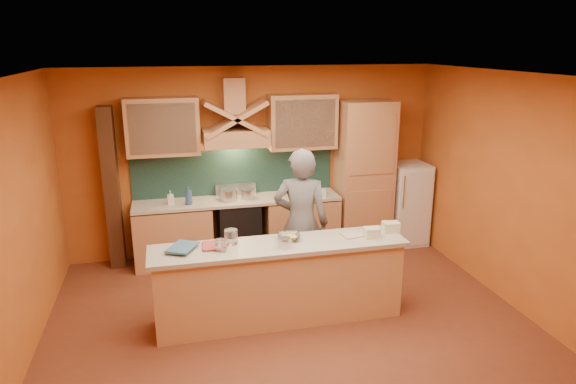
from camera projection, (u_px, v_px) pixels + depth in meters
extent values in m
cube|color=brown|center=(294.00, 331.00, 5.77)|extent=(5.50, 5.00, 0.01)
cube|color=white|center=(295.00, 77.00, 4.98)|extent=(5.50, 5.00, 0.01)
cube|color=#BD6125|center=(254.00, 161.00, 7.71)|extent=(5.50, 0.02, 2.80)
cube|color=#BD6125|center=(398.00, 344.00, 3.04)|extent=(5.50, 0.02, 2.80)
cube|color=#BD6125|center=(8.00, 235.00, 4.76)|extent=(0.02, 5.00, 2.80)
cube|color=#BD6125|center=(523.00, 196.00, 5.99)|extent=(0.02, 5.00, 2.80)
cube|color=tan|center=(174.00, 236.00, 7.42)|extent=(1.10, 0.60, 0.86)
cube|color=tan|center=(300.00, 225.00, 7.85)|extent=(1.10, 0.60, 0.86)
cube|color=#BCB29F|center=(238.00, 200.00, 7.50)|extent=(3.00, 0.62, 0.04)
cube|color=black|center=(239.00, 229.00, 7.63)|extent=(0.60, 0.58, 0.90)
cube|color=#17332F|center=(235.00, 172.00, 7.67)|extent=(3.00, 0.03, 0.70)
cube|color=tan|center=(236.00, 137.00, 7.29)|extent=(0.92, 0.50, 0.24)
cube|color=tan|center=(233.00, 96.00, 7.22)|extent=(0.30, 0.30, 0.50)
cube|color=tan|center=(163.00, 127.00, 7.08)|extent=(1.00, 0.35, 0.80)
cube|color=tan|center=(302.00, 122.00, 7.53)|extent=(1.00, 0.35, 0.80)
cube|color=tan|center=(364.00, 176.00, 7.87)|extent=(0.80, 0.60, 2.30)
cube|color=white|center=(406.00, 203.00, 8.18)|extent=(0.58, 0.60, 1.30)
cube|color=#472816|center=(112.00, 189.00, 7.18)|extent=(0.20, 0.30, 2.30)
cube|color=#E2AE74|center=(280.00, 285.00, 5.90)|extent=(2.80, 0.55, 0.88)
cube|color=#BCB29F|center=(279.00, 246.00, 5.77)|extent=(2.90, 0.62, 0.05)
imported|color=slate|center=(301.00, 223.00, 6.42)|extent=(0.81, 0.67, 1.90)
cylinder|color=#B7B8BE|center=(228.00, 195.00, 7.44)|extent=(0.27, 0.27, 0.18)
cylinder|color=#B4B4BB|center=(248.00, 195.00, 7.50)|extent=(0.20, 0.20, 0.15)
imported|color=silver|center=(171.00, 197.00, 7.23)|extent=(0.09, 0.09, 0.20)
imported|color=#314A89|center=(189.00, 195.00, 7.20)|extent=(0.10, 0.10, 0.27)
imported|color=silver|center=(310.00, 190.00, 7.84)|extent=(0.26, 0.26, 0.07)
cube|color=silver|center=(317.00, 193.00, 7.63)|extent=(0.30, 0.26, 0.09)
imported|color=#AF423E|center=(202.00, 247.00, 5.65)|extent=(0.22, 0.29, 0.03)
imported|color=#3A6581|center=(172.00, 246.00, 5.60)|extent=(0.40, 0.43, 0.03)
cylinder|color=silver|center=(231.00, 237.00, 5.74)|extent=(0.18, 0.18, 0.16)
cylinder|color=silver|center=(221.00, 246.00, 5.54)|extent=(0.17, 0.17, 0.13)
cube|color=white|center=(285.00, 244.00, 5.64)|extent=(0.14, 0.14, 0.09)
imported|color=silver|center=(289.00, 237.00, 5.87)|extent=(0.30, 0.30, 0.06)
cube|color=#C6AFA3|center=(353.00, 235.00, 6.00)|extent=(0.29, 0.24, 0.02)
cube|color=beige|center=(372.00, 232.00, 5.94)|extent=(0.18, 0.15, 0.11)
cube|color=beige|center=(391.00, 227.00, 6.12)|extent=(0.21, 0.17, 0.12)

